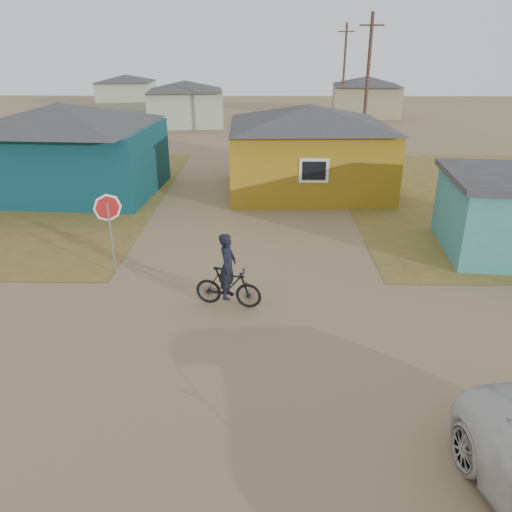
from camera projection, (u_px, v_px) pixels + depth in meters
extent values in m
plane|color=#8A714F|center=(240.00, 367.00, 10.62)|extent=(120.00, 120.00, 0.00)
cube|color=#0A343C|center=(66.00, 160.00, 22.57)|extent=(8.40, 6.54, 3.00)
pyramid|color=#303133|center=(59.00, 114.00, 21.78)|extent=(8.93, 7.08, 1.00)
cube|color=olive|center=(308.00, 158.00, 22.87)|extent=(7.21, 6.24, 3.00)
pyramid|color=#303133|center=(310.00, 115.00, 22.11)|extent=(7.72, 6.76, 0.90)
cube|color=silver|center=(314.00, 171.00, 20.03)|extent=(1.20, 0.06, 1.00)
cube|color=black|center=(314.00, 171.00, 20.00)|extent=(0.95, 0.04, 0.75)
cube|color=#A0AD94|center=(186.00, 108.00, 41.42)|extent=(6.49, 5.60, 2.80)
pyramid|color=#303133|center=(185.00, 85.00, 40.72)|extent=(7.04, 6.15, 0.80)
cube|color=gray|center=(366.00, 101.00, 46.71)|extent=(6.41, 5.50, 2.80)
pyramid|color=#303133|center=(367.00, 81.00, 46.01)|extent=(6.95, 6.05, 0.80)
cube|color=#A0AD94|center=(127.00, 95.00, 52.59)|extent=(5.75, 5.28, 2.70)
pyramid|color=#303133|center=(125.00, 78.00, 51.93)|extent=(6.28, 5.81, 0.70)
cylinder|color=#46342A|center=(367.00, 87.00, 29.19)|extent=(0.20, 0.20, 8.00)
cube|color=#46342A|center=(372.00, 25.00, 27.89)|extent=(1.40, 0.10, 0.10)
cylinder|color=#46342A|center=(344.00, 73.00, 43.89)|extent=(0.20, 0.20, 8.00)
cube|color=#46342A|center=(347.00, 32.00, 42.59)|extent=(1.40, 0.10, 0.10)
cylinder|color=gray|center=(111.00, 239.00, 14.51)|extent=(0.06, 0.06, 2.22)
imported|color=black|center=(228.00, 287.00, 12.93)|extent=(1.84, 0.88, 1.07)
imported|color=black|center=(228.00, 266.00, 12.70)|extent=(0.55, 0.72, 1.75)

